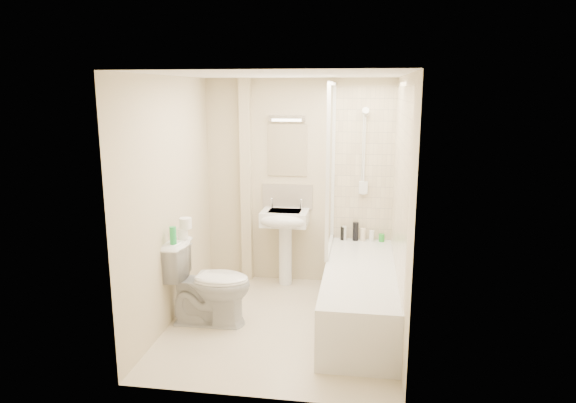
# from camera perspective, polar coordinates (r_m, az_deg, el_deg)

# --- Properties ---
(floor) EXTENTS (2.50, 2.50, 0.00)m
(floor) POSITION_cam_1_polar(r_m,az_deg,el_deg) (5.22, -0.64, -13.46)
(floor) COLOR beige
(floor) RESTS_ON ground
(wall_back) EXTENTS (2.20, 0.02, 2.40)m
(wall_back) POSITION_cam_1_polar(r_m,az_deg,el_deg) (6.03, 1.23, 2.11)
(wall_back) COLOR beige
(wall_back) RESTS_ON ground
(wall_left) EXTENTS (0.02, 2.50, 2.40)m
(wall_left) POSITION_cam_1_polar(r_m,az_deg,el_deg) (5.11, -12.95, -0.08)
(wall_left) COLOR beige
(wall_left) RESTS_ON ground
(wall_right) EXTENTS (0.02, 2.50, 2.40)m
(wall_right) POSITION_cam_1_polar(r_m,az_deg,el_deg) (4.77, 12.48, -0.92)
(wall_right) COLOR beige
(wall_right) RESTS_ON ground
(ceiling) EXTENTS (2.20, 2.50, 0.02)m
(ceiling) POSITION_cam_1_polar(r_m,az_deg,el_deg) (4.70, -0.72, 13.92)
(ceiling) COLOR white
(ceiling) RESTS_ON wall_back
(tile_back) EXTENTS (0.70, 0.01, 1.75)m
(tile_back) POSITION_cam_1_polar(r_m,az_deg,el_deg) (5.93, 8.44, 4.02)
(tile_back) COLOR beige
(tile_back) RESTS_ON wall_back
(tile_right) EXTENTS (0.01, 2.10, 1.75)m
(tile_right) POSITION_cam_1_polar(r_m,az_deg,el_deg) (4.92, 12.32, 2.16)
(tile_right) COLOR beige
(tile_right) RESTS_ON wall_right
(pipe_boxing) EXTENTS (0.12, 0.12, 2.40)m
(pipe_boxing) POSITION_cam_1_polar(r_m,az_deg,el_deg) (6.08, -4.65, 2.16)
(pipe_boxing) COLOR beige
(pipe_boxing) RESTS_ON ground
(splashback) EXTENTS (0.60, 0.02, 0.30)m
(splashback) POSITION_cam_1_polar(r_m,az_deg,el_deg) (6.07, -0.07, 0.55)
(splashback) COLOR beige
(splashback) RESTS_ON wall_back
(mirror) EXTENTS (0.46, 0.01, 0.60)m
(mirror) POSITION_cam_1_polar(r_m,az_deg,el_deg) (5.98, -0.08, 5.71)
(mirror) COLOR white
(mirror) RESTS_ON wall_back
(strip_light) EXTENTS (0.42, 0.07, 0.07)m
(strip_light) POSITION_cam_1_polar(r_m,az_deg,el_deg) (5.93, -0.11, 9.24)
(strip_light) COLOR silver
(strip_light) RESTS_ON wall_back
(bathtub) EXTENTS (0.70, 2.10, 0.55)m
(bathtub) POSITION_cam_1_polar(r_m,az_deg,el_deg) (5.23, 7.98, -10.07)
(bathtub) COLOR white
(bathtub) RESTS_ON ground
(shower_screen) EXTENTS (0.04, 0.92, 1.80)m
(shower_screen) POSITION_cam_1_polar(r_m,az_deg,el_deg) (5.51, 4.77, 3.73)
(shower_screen) COLOR white
(shower_screen) RESTS_ON bathtub
(shower_fixture) EXTENTS (0.10, 0.16, 0.99)m
(shower_fixture) POSITION_cam_1_polar(r_m,az_deg,el_deg) (5.87, 8.46, 5.12)
(shower_fixture) COLOR white
(shower_fixture) RESTS_ON wall_back
(pedestal_sink) EXTENTS (0.53, 0.49, 1.03)m
(pedestal_sink) POSITION_cam_1_polar(r_m,az_deg,el_deg) (5.92, -0.40, -2.80)
(pedestal_sink) COLOR white
(pedestal_sink) RESTS_ON ground
(bottle_black_a) EXTENTS (0.06, 0.06, 0.16)m
(bottle_black_a) POSITION_cam_1_polar(r_m,az_deg,el_deg) (6.03, 6.13, -3.54)
(bottle_black_a) COLOR black
(bottle_black_a) RESTS_ON bathtub
(bottle_white_a) EXTENTS (0.05, 0.05, 0.17)m
(bottle_white_a) POSITION_cam_1_polar(r_m,az_deg,el_deg) (6.03, 6.28, -3.50)
(bottle_white_a) COLOR silver
(bottle_white_a) RESTS_ON bathtub
(bottle_black_b) EXTENTS (0.07, 0.07, 0.22)m
(bottle_black_b) POSITION_cam_1_polar(r_m,az_deg,el_deg) (6.02, 7.52, -3.32)
(bottle_black_b) COLOR black
(bottle_black_b) RESTS_ON bathtub
(bottle_cream) EXTENTS (0.06, 0.06, 0.15)m
(bottle_cream) POSITION_cam_1_polar(r_m,az_deg,el_deg) (6.02, 8.31, -3.66)
(bottle_cream) COLOR #FBE6C1
(bottle_cream) RESTS_ON bathtub
(bottle_white_b) EXTENTS (0.06, 0.06, 0.13)m
(bottle_white_b) POSITION_cam_1_polar(r_m,az_deg,el_deg) (6.03, 9.29, -3.78)
(bottle_white_b) COLOR white
(bottle_white_b) RESTS_ON bathtub
(bottle_green) EXTENTS (0.07, 0.07, 0.09)m
(bottle_green) POSITION_cam_1_polar(r_m,az_deg,el_deg) (6.04, 10.36, -3.99)
(bottle_green) COLOR green
(bottle_green) RESTS_ON bathtub
(toilet) EXTENTS (0.50, 0.84, 0.84)m
(toilet) POSITION_cam_1_polar(r_m,az_deg,el_deg) (5.15, -8.80, -8.88)
(toilet) COLOR white
(toilet) RESTS_ON ground
(toilet_roll_lower) EXTENTS (0.10, 0.10, 0.10)m
(toilet_roll_lower) POSITION_cam_1_polar(r_m,az_deg,el_deg) (5.13, -11.63, -3.53)
(toilet_roll_lower) COLOR white
(toilet_roll_lower) RESTS_ON toilet
(toilet_roll_upper) EXTENTS (0.12, 0.12, 0.10)m
(toilet_roll_upper) POSITION_cam_1_polar(r_m,az_deg,el_deg) (5.11, -11.32, -2.38)
(toilet_roll_upper) COLOR white
(toilet_roll_upper) RESTS_ON toilet_roll_lower
(green_bottle) EXTENTS (0.06, 0.06, 0.17)m
(green_bottle) POSITION_cam_1_polar(r_m,az_deg,el_deg) (4.96, -12.65, -3.71)
(green_bottle) COLOR green
(green_bottle) RESTS_ON toilet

